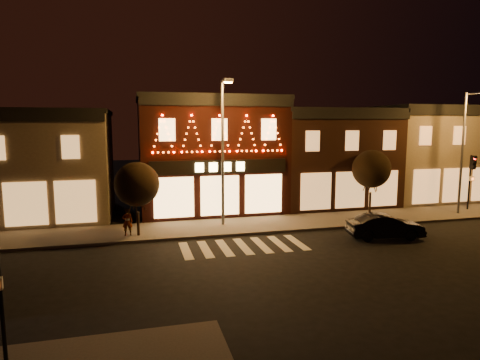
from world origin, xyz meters
name	(u,v)px	position (x,y,z in m)	size (l,w,h in m)	color
ground	(267,273)	(0.00, 0.00, 0.00)	(120.00, 120.00, 0.00)	black
sidewalk_far	(258,225)	(2.00, 8.00, 0.07)	(44.00, 4.00, 0.15)	#47423D
building_left	(16,165)	(-13.00, 13.99, 3.66)	(12.20, 8.28, 7.30)	brown
building_pulp	(209,154)	(0.00, 13.98, 4.16)	(10.20, 8.34, 8.30)	black
building_right_a	(326,157)	(9.50, 13.99, 3.76)	(9.20, 8.28, 7.50)	#381D13
building_right_b	(422,153)	(18.50, 13.99, 3.91)	(9.20, 8.28, 7.80)	brown
traffic_signal_far	(472,171)	(18.24, 8.27, 2.99)	(0.32, 0.45, 3.99)	black
streetlamp_mid	(223,142)	(-0.15, 8.09, 5.30)	(0.56, 2.00, 8.78)	#59595E
streetlamp_right	(466,144)	(16.57, 7.22, 5.03)	(0.54, 1.91, 8.32)	#59595E
tree_left	(137,184)	(-5.28, 7.08, 3.04)	(2.47, 2.47, 4.13)	black
tree_right	(371,169)	(10.62, 9.15, 3.25)	(2.65, 2.65, 4.43)	black
dark_sedan	(385,226)	(8.09, 3.53, 0.68)	(1.44, 4.14, 1.37)	black
pedestrian	(127,222)	(-5.86, 7.18, 0.92)	(0.56, 0.37, 1.55)	gray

